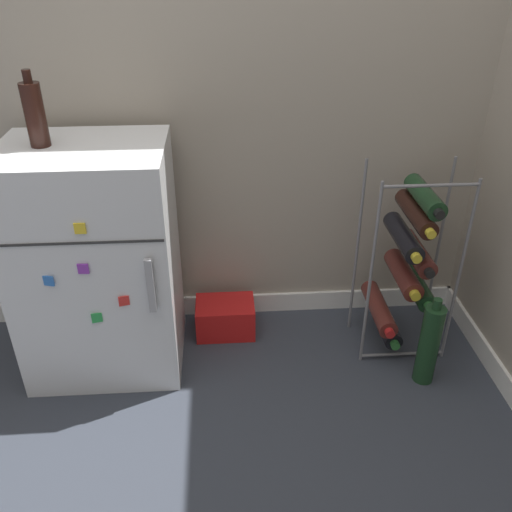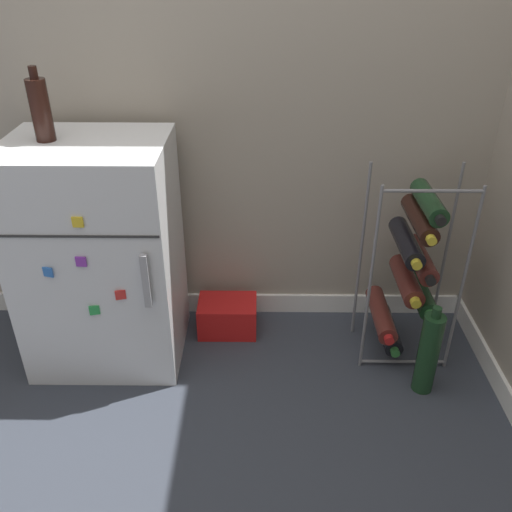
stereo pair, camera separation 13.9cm
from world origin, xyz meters
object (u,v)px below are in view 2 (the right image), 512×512
at_px(loose_bottle_floor, 428,353).
at_px(wine_rack, 408,270).
at_px(fridge_top_bottle, 40,109).
at_px(mini_fridge, 101,256).
at_px(soda_box, 228,316).

bearing_deg(loose_bottle_floor, wine_rack, 102.65).
distance_m(wine_rack, loose_bottle_floor, 0.32).
bearing_deg(fridge_top_bottle, mini_fridge, -6.38).
height_order(mini_fridge, wine_rack, mini_fridge).
relative_size(wine_rack, loose_bottle_floor, 2.08).
bearing_deg(soda_box, mini_fridge, -164.75).
bearing_deg(soda_box, fridge_top_bottle, -169.14).
bearing_deg(wine_rack, mini_fridge, -179.75).
bearing_deg(fridge_top_bottle, soda_box, 10.86).
distance_m(wine_rack, soda_box, 0.78).
xyz_separation_m(mini_fridge, fridge_top_bottle, (-0.12, 0.01, 0.55)).
bearing_deg(mini_fridge, loose_bottle_floor, -10.45).
height_order(soda_box, loose_bottle_floor, loose_bottle_floor).
relative_size(soda_box, loose_bottle_floor, 0.66).
relative_size(wine_rack, fridge_top_bottle, 3.20).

